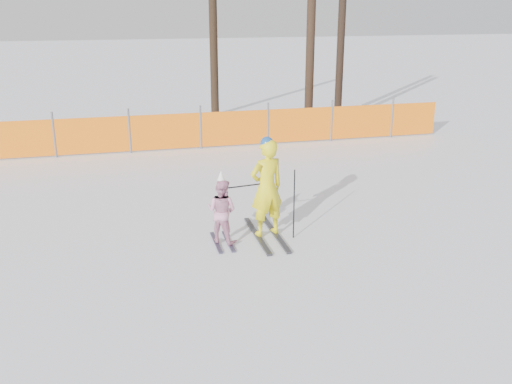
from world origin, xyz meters
TOP-DOWN VIEW (x-y plane):
  - ground at (0.00, 0.00)m, footprint 120.00×120.00m
  - adult at (0.30, 0.92)m, footprint 0.73×1.73m
  - child at (-0.54, 0.80)m, footprint 0.70×0.92m
  - ski_poles at (0.47, 0.76)m, footprint 1.18×0.21m
  - safety_fence at (-1.18, 7.66)m, footprint 17.49×0.06m
  - tree_trunks at (3.55, 10.70)m, footprint 4.20×3.60m

SIDE VIEW (x-z plane):
  - ground at x=0.00m, z-range 0.00..0.00m
  - safety_fence at x=-1.18m, z-range -0.07..1.18m
  - child at x=-0.54m, z-range -0.06..1.28m
  - ski_poles at x=0.47m, z-range 0.12..1.39m
  - adult at x=0.30m, z-range -0.01..1.84m
  - tree_trunks at x=3.55m, z-range -0.41..6.57m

